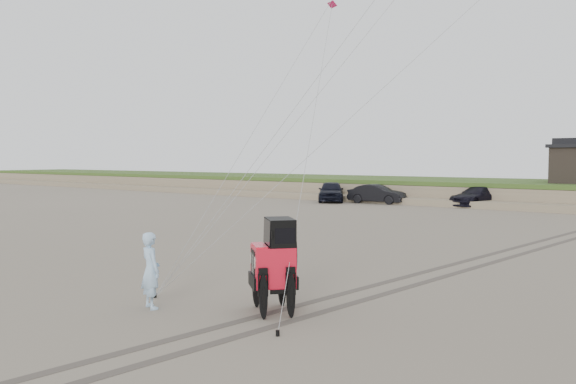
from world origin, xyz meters
name	(u,v)px	position (x,y,z in m)	size (l,w,h in m)	color
ground	(243,313)	(0.00, 0.00, 0.00)	(160.00, 160.00, 0.00)	#6B6054
dune_ridge	(571,194)	(0.00, 37.50, 0.82)	(160.00, 14.25, 1.73)	#7A6B54
truck_a	(331,191)	(-16.42, 29.37, 0.84)	(1.99, 4.96, 1.69)	black
truck_b	(377,194)	(-12.54, 30.00, 0.74)	(1.57, 4.51, 1.49)	black
truck_c	(478,196)	(-5.22, 32.07, 0.75)	(2.09, 5.15, 1.50)	black
jeep	(273,275)	(0.51, 0.47, 0.87)	(2.01, 4.66, 1.73)	red
man	(151,270)	(-1.99, -1.00, 0.90)	(0.66, 0.43, 1.81)	#96BCE7
stake_main	(155,295)	(-2.71, -0.29, 0.06)	(0.08, 0.08, 0.12)	black
stake_aux	(278,333)	(1.69, -0.85, 0.06)	(0.08, 0.08, 0.12)	black
tire_tracks	(455,268)	(2.00, 8.00, 0.00)	(5.22, 29.74, 0.01)	#4C443D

